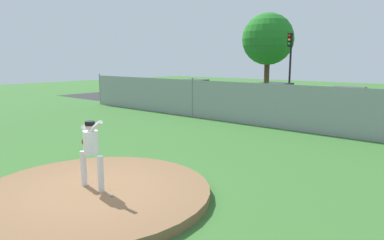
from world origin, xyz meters
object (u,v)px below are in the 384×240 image
(pitcher_youth, at_px, (91,147))
(parked_car_burgundy, at_px, (271,98))
(parked_car_slate, at_px, (343,104))
(traffic_light_near, at_px, (290,56))
(parked_car_white, at_px, (189,92))
(baseball, at_px, (112,195))

(pitcher_youth, height_order, parked_car_burgundy, pitcher_youth)
(parked_car_slate, distance_m, traffic_light_near, 7.23)
(parked_car_burgundy, xyz_separation_m, traffic_light_near, (-1.04, 4.47, 2.50))
(pitcher_youth, distance_m, parked_car_white, 17.03)
(traffic_light_near, bearing_deg, pitcher_youth, -77.41)
(baseball, distance_m, traffic_light_near, 19.71)
(pitcher_youth, xyz_separation_m, traffic_light_near, (-4.20, 18.82, 2.16))
(pitcher_youth, relative_size, parked_car_white, 0.34)
(baseball, relative_size, parked_car_slate, 0.02)
(traffic_light_near, bearing_deg, baseball, -75.37)
(pitcher_youth, xyz_separation_m, parked_car_burgundy, (-3.16, 14.35, -0.34))
(parked_car_slate, bearing_deg, parked_car_white, -179.04)
(pitcher_youth, height_order, parked_car_white, pitcher_youth)
(parked_car_burgundy, bearing_deg, pitcher_youth, -77.58)
(baseball, distance_m, parked_car_slate, 14.38)
(baseball, bearing_deg, pitcher_youth, 178.29)
(parked_car_white, relative_size, parked_car_burgundy, 1.06)
(parked_car_burgundy, distance_m, traffic_light_near, 5.23)
(parked_car_burgundy, bearing_deg, traffic_light_near, 103.12)
(baseball, height_order, traffic_light_near, traffic_light_near)
(parked_car_slate, xyz_separation_m, parked_car_white, (-10.32, -0.17, 0.03))
(baseball, bearing_deg, parked_car_white, 125.57)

